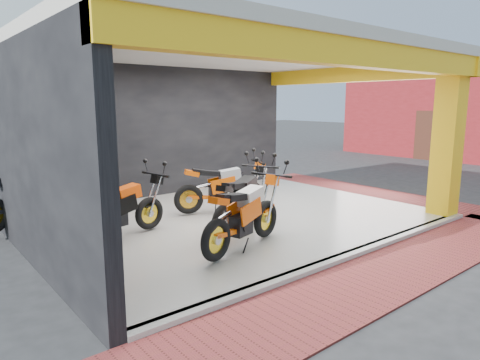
% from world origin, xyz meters
% --- Properties ---
extents(ground, '(80.00, 80.00, 0.00)m').
position_xyz_m(ground, '(0.00, 0.00, 0.00)').
color(ground, '#2D2D30').
rests_on(ground, ground).
extents(showroom_floor, '(8.00, 6.00, 0.10)m').
position_xyz_m(showroom_floor, '(0.00, 2.00, 0.05)').
color(showroom_floor, silver).
rests_on(showroom_floor, ground).
extents(showroom_ceiling, '(8.40, 6.40, 0.20)m').
position_xyz_m(showroom_ceiling, '(0.00, 2.00, 3.60)').
color(showroom_ceiling, beige).
rests_on(showroom_ceiling, corner_column).
extents(back_wall, '(8.20, 0.20, 3.50)m').
position_xyz_m(back_wall, '(0.00, 5.10, 1.75)').
color(back_wall, black).
rests_on(back_wall, ground).
extents(left_wall, '(0.20, 6.20, 3.50)m').
position_xyz_m(left_wall, '(-4.10, 2.00, 1.75)').
color(left_wall, black).
rests_on(left_wall, ground).
extents(corner_column, '(0.50, 0.50, 3.50)m').
position_xyz_m(corner_column, '(3.75, -0.75, 1.75)').
color(corner_column, yellow).
rests_on(corner_column, ground).
extents(header_beam_front, '(8.40, 0.30, 0.40)m').
position_xyz_m(header_beam_front, '(0.00, -1.00, 3.30)').
color(header_beam_front, yellow).
rests_on(header_beam_front, corner_column).
extents(header_beam_right, '(0.30, 6.40, 0.40)m').
position_xyz_m(header_beam_right, '(4.00, 2.00, 3.30)').
color(header_beam_right, yellow).
rests_on(header_beam_right, corner_column).
extents(floor_kerb, '(8.00, 0.20, 0.10)m').
position_xyz_m(floor_kerb, '(0.00, -1.02, 0.05)').
color(floor_kerb, silver).
rests_on(floor_kerb, ground).
extents(paver_front, '(9.00, 1.40, 0.03)m').
position_xyz_m(paver_front, '(0.00, -1.80, 0.01)').
color(paver_front, maroon).
rests_on(paver_front, ground).
extents(paver_right, '(1.40, 7.00, 0.03)m').
position_xyz_m(paver_right, '(4.80, 2.00, 0.01)').
color(paver_right, maroon).
rests_on(paver_right, ground).
extents(moto_hero, '(2.43, 1.44, 1.40)m').
position_xyz_m(moto_hero, '(-0.57, 0.45, 0.80)').
color(moto_hero, '#FD5A0A').
rests_on(moto_hero, showroom_floor).
extents(moto_row_a, '(2.36, 1.59, 1.35)m').
position_xyz_m(moto_row_a, '(0.57, 2.19, 0.78)').
color(moto_row_a, '#F55C0A').
rests_on(moto_row_a, showroom_floor).
extents(moto_row_b, '(2.42, 1.71, 1.39)m').
position_xyz_m(moto_row_b, '(0.01, 1.34, 0.80)').
color(moto_row_b, black).
rests_on(moto_row_b, showroom_floor).
extents(moto_row_c, '(2.25, 1.16, 1.31)m').
position_xyz_m(moto_row_c, '(-1.98, 2.24, 0.75)').
color(moto_row_c, black).
rests_on(moto_row_c, showroom_floor).
extents(moto_row_d, '(2.21, 0.94, 1.32)m').
position_xyz_m(moto_row_d, '(-2.00, 4.50, 0.76)').
color(moto_row_d, black).
rests_on(moto_row_d, showroom_floor).
extents(moto_row_e, '(2.44, 1.81, 1.41)m').
position_xyz_m(moto_row_e, '(-3.06, 4.50, 0.81)').
color(moto_row_e, black).
rests_on(moto_row_e, showroom_floor).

